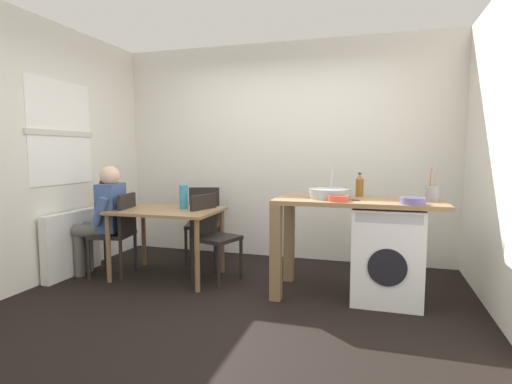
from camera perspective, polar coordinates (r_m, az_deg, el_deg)
ground_plane at (r=3.72m, az=-2.69°, el=-15.62°), size 5.46×5.46×0.00m
wall_back at (r=5.14m, az=3.71°, el=5.72°), size 4.60×0.10×2.70m
wall_window_side at (r=4.64m, az=-28.80°, el=5.04°), size 0.12×3.80×2.70m
radiator at (r=4.87m, az=-24.65°, el=-6.65°), size 0.10×0.80×0.70m
dining_table at (r=4.40m, az=-12.52°, el=-3.66°), size 1.10×0.76×0.74m
chair_person_seat at (r=4.64m, az=-18.95°, el=-5.06°), size 0.46×0.46×0.90m
chair_opposite at (r=4.28m, az=-6.35°, el=-5.67°), size 0.51×0.51×0.90m
chair_spare_by_wall at (r=5.07m, az=-7.46°, el=-3.89°), size 0.50×0.50×0.90m
seated_person at (r=4.68m, az=-20.78°, el=-2.99°), size 0.53×0.53×1.20m
kitchen_counter at (r=3.82m, az=11.06°, el=-3.26°), size 1.50×0.68×0.92m
washing_machine at (r=3.87m, az=18.03°, el=-8.33°), size 0.60×0.61×0.86m
sink_basin at (r=3.80m, az=10.35°, el=-0.20°), size 0.38×0.38×0.09m
tap at (r=3.97m, az=10.66°, el=1.42°), size 0.02×0.02×0.28m
bottle_tall_green at (r=4.02m, az=14.48°, el=0.88°), size 0.07×0.07×0.23m
mixing_bowl at (r=3.60m, az=11.56°, el=-0.83°), size 0.18×0.18×0.05m
utensil_crock at (r=3.86m, az=23.73°, el=-0.14°), size 0.11×0.11×0.30m
colander at (r=3.58m, az=21.38°, el=-1.11°), size 0.20×0.20×0.06m
vase at (r=4.39m, az=-10.23°, el=-0.69°), size 0.09×0.09×0.26m
scissors at (r=3.69m, az=13.45°, el=-1.09°), size 0.15×0.06×0.01m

